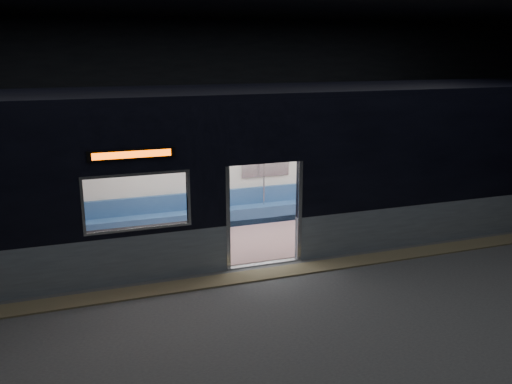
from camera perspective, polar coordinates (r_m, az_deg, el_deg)
station_floor at (r=9.95m, az=2.94°, el=-9.80°), size 24.00×14.00×0.01m
station_envelope at (r=9.07m, az=3.25°, el=11.79°), size 24.00×14.00×5.00m
tactile_strip at (r=10.41m, az=1.78°, el=-8.52°), size 22.80×0.50×0.03m
metro_car at (r=11.67m, az=-1.69°, el=3.47°), size 18.00×3.04×3.35m
passenger at (r=14.08m, az=9.82°, el=0.90°), size 0.41×0.70×1.40m
handbag at (r=13.93m, az=10.35°, el=0.22°), size 0.38×0.36×0.15m
transit_map at (r=13.29m, az=0.99°, el=3.41°), size 1.12×0.03×0.73m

